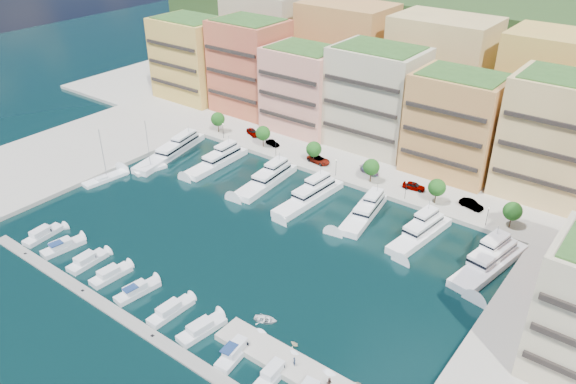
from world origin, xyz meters
name	(u,v)px	position (x,y,z in m)	size (l,w,h in m)	color
ground	(249,238)	(0.00, 0.00, 0.00)	(400.00, 400.00, 0.00)	black
north_quay	(397,137)	(0.00, 62.00, 0.00)	(220.00, 64.00, 2.00)	#9E998E
west_quay	(38,167)	(-62.00, -8.00, 0.00)	(34.00, 76.00, 2.00)	#9E998E
hillside	(464,91)	(0.00, 110.00, 0.00)	(240.00, 40.00, 58.00)	#1B3716
south_pontoon	(116,313)	(-3.00, -30.00, 0.00)	(72.00, 2.20, 0.35)	gray
finger_pier	(308,378)	(30.00, -22.00, 0.00)	(32.00, 5.00, 2.00)	#9E998E
apartment_0	(192,58)	(-66.00, 49.99, 13.31)	(22.00, 16.50, 24.80)	gold
apartment_1	(250,66)	(-44.00, 51.99, 14.31)	(20.00, 16.50, 26.80)	#C06840
apartment_2	(304,89)	(-23.00, 49.99, 12.31)	(20.00, 15.50, 22.80)	#E4977F
apartment_3	(376,98)	(-2.00, 51.99, 13.81)	(22.00, 16.50, 25.80)	beige
apartment_4	(455,124)	(20.00, 49.99, 12.81)	(20.00, 15.50, 23.80)	#C18B48
apartment_5	(560,139)	(42.00, 51.99, 14.31)	(22.00, 16.50, 26.80)	#EDC67D
backblock_0	(268,40)	(-55.00, 74.00, 16.00)	(26.00, 18.00, 30.00)	beige
backblock_1	(346,55)	(-25.00, 74.00, 16.00)	(26.00, 18.00, 30.00)	#C18B48
backblock_2	(440,73)	(5.00, 74.00, 16.00)	(26.00, 18.00, 30.00)	#EDC67D
backblock_3	(555,96)	(35.00, 74.00, 16.00)	(26.00, 18.00, 30.00)	gold
tree_0	(218,119)	(-40.00, 33.50, 4.74)	(3.80, 3.80, 5.65)	#473323
tree_1	(263,133)	(-24.00, 33.50, 4.74)	(3.80, 3.80, 5.65)	#473323
tree_2	(314,149)	(-8.00, 33.50, 4.74)	(3.80, 3.80, 5.65)	#473323
tree_3	(371,167)	(8.00, 33.50, 4.74)	(3.80, 3.80, 5.65)	#473323
tree_4	(437,188)	(24.00, 33.50, 4.74)	(3.80, 3.80, 5.65)	#473323
tree_5	(513,211)	(40.00, 33.50, 4.74)	(3.80, 3.80, 5.65)	#473323
lamppost_0	(223,128)	(-36.00, 31.20, 3.83)	(0.30, 0.30, 4.20)	black
lamppost_1	(276,145)	(-18.00, 31.20, 3.83)	(0.30, 0.30, 4.20)	black
lamppost_2	(336,165)	(0.00, 31.20, 3.83)	(0.30, 0.30, 4.20)	black
lamppost_3	(406,187)	(18.00, 31.20, 3.83)	(0.30, 0.30, 4.20)	black
lamppost_4	(488,214)	(36.00, 31.20, 3.83)	(0.30, 0.30, 4.20)	black
yacht_0	(173,150)	(-41.02, 17.52, 1.21)	(9.36, 25.46, 7.30)	white
yacht_1	(219,161)	(-27.42, 20.18, 1.09)	(4.94, 19.28, 7.30)	white
yacht_2	(268,178)	(-11.50, 20.13, 1.21)	(6.01, 19.65, 7.30)	white
yacht_3	(311,195)	(0.97, 19.71, 1.21)	(5.39, 20.49, 7.30)	white
yacht_4	(365,212)	(13.94, 20.96, 1.09)	(7.11, 17.94, 7.30)	white
yacht_5	(421,232)	(26.84, 20.95, 1.21)	(6.22, 17.95, 7.30)	white
yacht_6	(491,261)	(41.18, 19.76, 1.21)	(8.19, 20.70, 7.30)	white
cruiser_0	(43,235)	(-32.75, -24.59, 0.55)	(3.38, 8.33, 2.55)	silver
cruiser_1	(63,247)	(-25.91, -24.61, 0.57)	(3.69, 8.44, 2.66)	silver
cruiser_2	(87,261)	(-18.25, -24.58, 0.55)	(3.03, 7.70, 2.55)	silver
cruiser_3	(110,275)	(-11.44, -24.58, 0.55)	(3.11, 7.67, 2.55)	silver
cruiser_4	(137,291)	(-4.15, -24.61, 0.57)	(3.39, 8.31, 2.66)	silver
cruiser_5	(171,311)	(4.21, -24.59, 0.55)	(2.78, 8.41, 2.55)	silver
cruiser_6	(201,330)	(11.26, -24.59, 0.55)	(3.80, 8.47, 2.55)	silver
cruiser_7	(237,351)	(18.75, -24.62, 0.57)	(3.49, 8.95, 2.66)	silver
cruiser_8	(274,373)	(25.88, -24.58, 0.55)	(2.76, 7.70, 2.55)	silver
sailboat_2	(150,169)	(-38.43, 7.57, 0.32)	(4.47, 8.38, 13.20)	white
sailboat_1	(105,179)	(-42.98, -2.13, 0.30)	(4.09, 11.01, 13.20)	white
tender_1	(294,344)	(24.61, -18.10, 0.39)	(1.29, 1.49, 0.79)	beige
tender_3	(358,384)	(36.36, -18.90, 0.37)	(1.22, 1.41, 0.74)	#C6B498
tender_0	(266,320)	(17.72, -16.60, 0.40)	(2.74, 3.84, 0.80)	white
car_0	(253,132)	(-31.03, 37.55, 1.84)	(1.99, 4.96, 1.69)	gray
car_1	(273,143)	(-22.45, 35.45, 1.68)	(1.44, 4.13, 1.36)	gray
car_2	(319,160)	(-7.08, 34.39, 1.84)	(2.79, 6.06, 1.68)	gray
car_3	(370,171)	(5.80, 36.99, 1.73)	(2.05, 5.04, 1.46)	gray
car_4	(414,186)	(17.65, 36.18, 1.86)	(2.04, 5.06, 1.72)	gray
car_5	(471,204)	(30.99, 36.18, 1.85)	(1.80, 5.17, 1.70)	gray
person_0	(294,361)	(27.53, -22.03, 1.77)	(0.56, 0.37, 1.53)	#222F45
person_1	(329,383)	(33.75, -22.46, 1.96)	(0.93, 0.73, 1.92)	#4E372F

